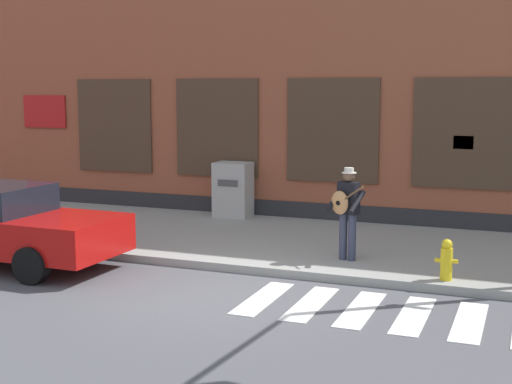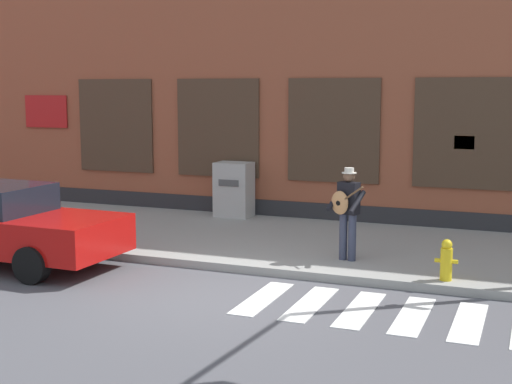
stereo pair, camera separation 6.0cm
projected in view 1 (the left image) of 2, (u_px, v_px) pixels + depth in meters
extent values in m
plane|color=#4C4C51|center=(225.00, 297.00, 11.51)|extent=(160.00, 160.00, 0.00)
cube|color=gray|center=(300.00, 243.00, 15.12)|extent=(28.00, 4.98, 0.15)
cube|color=brown|center=(354.00, 34.00, 18.58)|extent=(28.00, 4.00, 9.47)
cube|color=#28282B|center=(331.00, 215.00, 17.37)|extent=(28.00, 0.04, 0.55)
cube|color=#473323|center=(114.00, 126.00, 19.26)|extent=(2.26, 0.06, 2.49)
cube|color=black|center=(114.00, 126.00, 19.25)|extent=(2.14, 0.03, 2.37)
cube|color=#473323|center=(217.00, 128.00, 18.16)|extent=(2.26, 0.06, 2.49)
cube|color=black|center=(217.00, 128.00, 18.15)|extent=(2.14, 0.03, 2.37)
cube|color=#473323|center=(332.00, 131.00, 17.06)|extent=(2.26, 0.06, 2.49)
cube|color=black|center=(332.00, 131.00, 17.05)|extent=(2.14, 0.03, 2.37)
cube|color=#473323|center=(464.00, 133.00, 15.96)|extent=(2.26, 0.06, 2.49)
cube|color=black|center=(464.00, 133.00, 15.95)|extent=(2.14, 0.03, 2.37)
cube|color=red|center=(45.00, 111.00, 20.02)|extent=(1.40, 0.04, 0.90)
cube|color=yellow|center=(463.00, 142.00, 15.97)|extent=(0.44, 0.02, 0.30)
cube|color=silver|center=(263.00, 298.00, 11.41)|extent=(0.42, 1.90, 0.01)
cube|color=silver|center=(311.00, 304.00, 11.13)|extent=(0.42, 1.90, 0.01)
cube|color=silver|center=(361.00, 309.00, 10.84)|extent=(0.42, 1.90, 0.01)
cube|color=silver|center=(414.00, 315.00, 10.55)|extent=(0.42, 1.90, 0.01)
cube|color=silver|center=(469.00, 322.00, 10.26)|extent=(0.42, 1.90, 0.01)
cube|color=#B20F0C|center=(5.00, 230.00, 13.49)|extent=(4.64, 1.95, 0.68)
cube|color=silver|center=(123.00, 231.00, 13.14)|extent=(0.07, 0.24, 0.12)
cube|color=silver|center=(86.00, 243.00, 12.10)|extent=(0.07, 0.24, 0.12)
cylinder|color=black|center=(92.00, 245.00, 13.83)|extent=(0.67, 0.26, 0.66)
cylinder|color=black|center=(32.00, 265.00, 12.23)|extent=(0.67, 0.26, 0.66)
cylinder|color=#33384C|center=(352.00, 237.00, 13.24)|extent=(0.15, 0.15, 0.88)
cylinder|color=#33384C|center=(343.00, 236.00, 13.33)|extent=(0.15, 0.15, 0.88)
cube|color=black|center=(349.00, 198.00, 13.19)|extent=(0.43, 0.32, 0.60)
sphere|color=brown|center=(349.00, 176.00, 13.13)|extent=(0.22, 0.22, 0.22)
cylinder|color=beige|center=(349.00, 173.00, 13.12)|extent=(0.27, 0.28, 0.02)
cylinder|color=beige|center=(349.00, 170.00, 13.11)|extent=(0.18, 0.18, 0.09)
cylinder|color=black|center=(357.00, 202.00, 12.97)|extent=(0.23, 0.51, 0.39)
cylinder|color=black|center=(335.00, 199.00, 13.26)|extent=(0.23, 0.51, 0.39)
ellipsoid|color=#B77F4C|center=(340.00, 203.00, 13.10)|extent=(0.38, 0.22, 0.44)
cylinder|color=black|center=(338.00, 203.00, 13.06)|extent=(0.09, 0.04, 0.09)
cylinder|color=brown|center=(352.00, 194.00, 12.90)|extent=(0.46, 0.17, 0.34)
cube|color=#ADADA8|center=(233.00, 190.00, 17.76)|extent=(0.88, 0.64, 1.36)
cube|color=#4C4C4C|center=(228.00, 183.00, 17.43)|extent=(0.53, 0.02, 0.16)
cylinder|color=gold|center=(446.00, 264.00, 11.91)|extent=(0.20, 0.20, 0.55)
sphere|color=gold|center=(447.00, 244.00, 11.86)|extent=(0.18, 0.18, 0.18)
cylinder|color=gold|center=(438.00, 260.00, 11.95)|extent=(0.10, 0.07, 0.07)
cylinder|color=gold|center=(455.00, 262.00, 11.85)|extent=(0.10, 0.07, 0.07)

